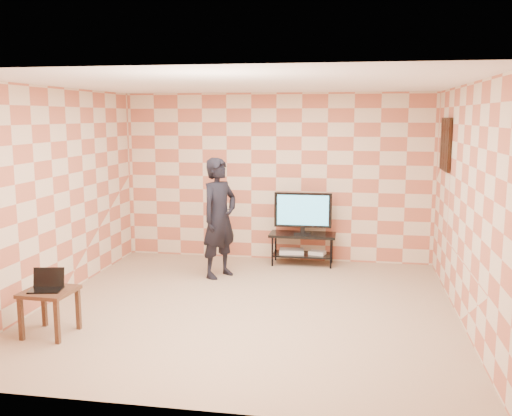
# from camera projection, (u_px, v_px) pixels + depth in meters

# --- Properties ---
(floor) EXTENTS (5.00, 5.00, 0.00)m
(floor) POSITION_uv_depth(u_px,v_px,m) (248.00, 308.00, 7.01)
(floor) COLOR tan
(floor) RESTS_ON ground
(wall_back) EXTENTS (5.00, 0.02, 2.70)m
(wall_back) POSITION_uv_depth(u_px,v_px,m) (276.00, 177.00, 9.22)
(wall_back) COLOR beige
(wall_back) RESTS_ON ground
(wall_front) EXTENTS (5.00, 0.02, 2.70)m
(wall_front) POSITION_uv_depth(u_px,v_px,m) (187.00, 246.00, 4.36)
(wall_front) COLOR beige
(wall_front) RESTS_ON ground
(wall_left) EXTENTS (0.02, 5.00, 2.70)m
(wall_left) POSITION_uv_depth(u_px,v_px,m) (54.00, 194.00, 7.21)
(wall_left) COLOR beige
(wall_left) RESTS_ON ground
(wall_right) EXTENTS (0.02, 5.00, 2.70)m
(wall_right) POSITION_uv_depth(u_px,v_px,m) (467.00, 205.00, 6.37)
(wall_right) COLOR beige
(wall_right) RESTS_ON ground
(ceiling) EXTENTS (5.00, 5.00, 0.02)m
(ceiling) POSITION_uv_depth(u_px,v_px,m) (247.00, 84.00, 6.58)
(ceiling) COLOR white
(ceiling) RESTS_ON wall_back
(wall_art) EXTENTS (0.04, 0.72, 0.72)m
(wall_art) POSITION_uv_depth(u_px,v_px,m) (446.00, 144.00, 7.79)
(wall_art) COLOR black
(wall_art) RESTS_ON wall_right
(tv_stand) EXTENTS (1.03, 0.47, 0.50)m
(tv_stand) POSITION_uv_depth(u_px,v_px,m) (303.00, 242.00, 9.01)
(tv_stand) COLOR black
(tv_stand) RESTS_ON floor
(tv) EXTENTS (0.90, 0.17, 0.65)m
(tv) POSITION_uv_depth(u_px,v_px,m) (303.00, 211.00, 8.92)
(tv) COLOR black
(tv) RESTS_ON tv_stand
(dvd_player) EXTENTS (0.41, 0.31, 0.06)m
(dvd_player) POSITION_uv_depth(u_px,v_px,m) (292.00, 251.00, 9.07)
(dvd_player) COLOR silver
(dvd_player) RESTS_ON tv_stand
(game_console) EXTENTS (0.28, 0.23, 0.06)m
(game_console) POSITION_uv_depth(u_px,v_px,m) (317.00, 253.00, 8.99)
(game_console) COLOR silver
(game_console) RESTS_ON tv_stand
(side_table) EXTENTS (0.53, 0.53, 0.50)m
(side_table) POSITION_uv_depth(u_px,v_px,m) (49.00, 298.00, 6.09)
(side_table) COLOR #351911
(side_table) RESTS_ON floor
(laptop) EXTENTS (0.37, 0.32, 0.22)m
(laptop) POSITION_uv_depth(u_px,v_px,m) (47.00, 285.00, 6.08)
(laptop) COLOR black
(laptop) RESTS_ON side_table
(person) EXTENTS (0.69, 0.76, 1.74)m
(person) POSITION_uv_depth(u_px,v_px,m) (219.00, 218.00, 8.26)
(person) COLOR black
(person) RESTS_ON floor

